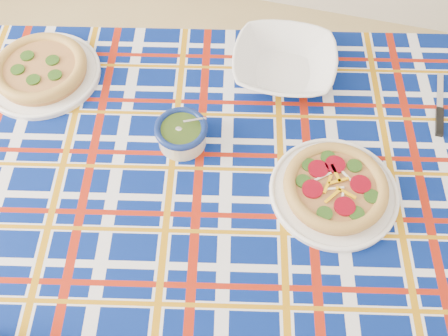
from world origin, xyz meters
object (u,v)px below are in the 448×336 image
(main_focaccia_plate, at_px, (335,187))
(pesto_bowl, at_px, (181,133))
(dining_table, at_px, (252,201))
(serving_bowl, at_px, (284,64))

(main_focaccia_plate, xyz_separation_m, pesto_bowl, (-0.40, 0.05, 0.01))
(dining_table, relative_size, serving_bowl, 6.61)
(pesto_bowl, bearing_deg, serving_bowl, 55.80)
(pesto_bowl, bearing_deg, main_focaccia_plate, -7.70)
(pesto_bowl, relative_size, serving_bowl, 0.47)
(pesto_bowl, xyz_separation_m, serving_bowl, (0.20, 0.30, -0.00))
(dining_table, height_order, main_focaccia_plate, main_focaccia_plate)
(main_focaccia_plate, height_order, serving_bowl, serving_bowl)
(serving_bowl, bearing_deg, dining_table, -89.70)
(dining_table, height_order, pesto_bowl, pesto_bowl)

